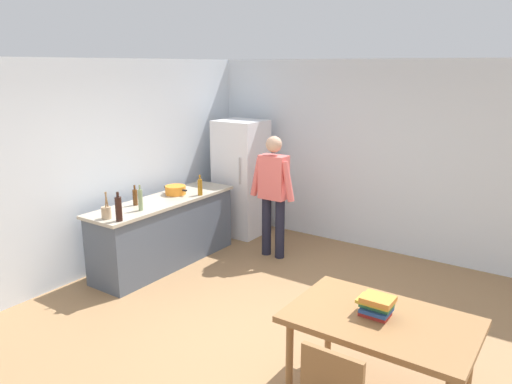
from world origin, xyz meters
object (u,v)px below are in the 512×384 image
(bottle_wine_dark, at_px, (119,209))
(book_stack, at_px, (376,305))
(dining_table, at_px, (381,327))
(bottle_vinegar_tall, at_px, (140,200))
(refrigerator, at_px, (241,178))
(utensil_jar, at_px, (106,212))
(bottle_oil_amber, at_px, (200,187))
(bottle_beer_brown, at_px, (135,197))
(person, at_px, (273,189))
(cooking_pot, at_px, (175,190))

(bottle_wine_dark, xyz_separation_m, book_stack, (3.11, -0.15, -0.21))
(dining_table, bearing_deg, bottle_vinegar_tall, 169.78)
(refrigerator, bearing_deg, utensil_jar, -91.11)
(bottle_oil_amber, distance_m, bottle_beer_brown, 0.91)
(utensil_jar, xyz_separation_m, bottle_beer_brown, (-0.15, 0.57, 0.03))
(refrigerator, height_order, book_stack, refrigerator)
(refrigerator, xyz_separation_m, bottle_vinegar_tall, (0.03, -2.11, 0.14))
(person, bearing_deg, bottle_beer_brown, -128.69)
(dining_table, relative_size, bottle_wine_dark, 4.12)
(bottle_wine_dark, bearing_deg, bottle_beer_brown, 121.93)
(utensil_jar, height_order, bottle_oil_amber, utensil_jar)
(person, relative_size, bottle_wine_dark, 5.00)
(person, relative_size, utensil_jar, 5.31)
(refrigerator, relative_size, person, 1.06)
(cooking_pot, height_order, bottle_wine_dark, bottle_wine_dark)
(bottle_wine_dark, xyz_separation_m, bottle_beer_brown, (-0.34, 0.55, -0.04))
(refrigerator, relative_size, dining_table, 1.29)
(refrigerator, height_order, person, refrigerator)
(bottle_wine_dark, xyz_separation_m, bottle_oil_amber, (0.01, 1.38, -0.03))
(bottle_beer_brown, bearing_deg, book_stack, -11.47)
(bottle_wine_dark, distance_m, bottle_oil_amber, 1.38)
(dining_table, relative_size, bottle_beer_brown, 5.38)
(refrigerator, xyz_separation_m, book_stack, (3.25, -2.69, -0.06))
(person, bearing_deg, book_stack, -42.88)
(cooking_pot, xyz_separation_m, bottle_vinegar_tall, (0.18, -0.80, 0.08))
(bottle_vinegar_tall, relative_size, bottle_beer_brown, 1.23)
(bottle_vinegar_tall, bearing_deg, bottle_beer_brown, 152.21)
(bottle_beer_brown, bearing_deg, bottle_oil_amber, 67.07)
(refrigerator, distance_m, bottle_oil_amber, 1.17)
(person, xyz_separation_m, bottle_beer_brown, (-1.15, -1.44, 0.03))
(refrigerator, relative_size, bottle_beer_brown, 6.92)
(dining_table, height_order, bottle_vinegar_tall, bottle_vinegar_tall)
(utensil_jar, xyz_separation_m, bottle_vinegar_tall, (0.08, 0.45, 0.06))
(bottle_wine_dark, height_order, book_stack, bottle_wine_dark)
(utensil_jar, distance_m, bottle_wine_dark, 0.20)
(refrigerator, bearing_deg, bottle_vinegar_tall, -89.18)
(person, relative_size, cooking_pot, 4.25)
(utensil_jar, height_order, book_stack, utensil_jar)
(person, xyz_separation_m, bottle_vinegar_tall, (-0.92, -1.56, 0.06))
(utensil_jar, bearing_deg, person, 63.52)
(dining_table, distance_m, cooking_pot, 3.73)
(person, xyz_separation_m, cooking_pot, (-1.10, -0.76, -0.02))
(bottle_vinegar_tall, distance_m, book_stack, 3.28)
(utensil_jar, relative_size, bottle_vinegar_tall, 1.00)
(bottle_oil_amber, bearing_deg, bottle_beer_brown, -112.93)
(bottle_wine_dark, distance_m, book_stack, 3.12)
(refrigerator, xyz_separation_m, bottle_oil_amber, (0.15, -1.15, 0.12))
(cooking_pot, height_order, book_stack, cooking_pot)
(bottle_vinegar_tall, bearing_deg, cooking_pot, 102.94)
(person, bearing_deg, bottle_wine_dark, -112.16)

